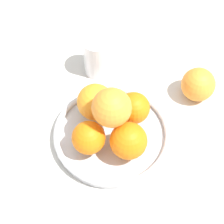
# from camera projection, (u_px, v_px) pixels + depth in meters

# --- Properties ---
(ground_plane) EXTENTS (4.00, 4.00, 0.00)m
(ground_plane) POSITION_uv_depth(u_px,v_px,m) (112.00, 137.00, 0.83)
(ground_plane) COLOR beige
(fruit_bowl) EXTENTS (0.26, 0.26, 0.03)m
(fruit_bowl) POSITION_uv_depth(u_px,v_px,m) (112.00, 134.00, 0.82)
(fruit_bowl) COLOR silver
(fruit_bowl) RESTS_ON ground_plane
(orange_pile) EXTENTS (0.20, 0.19, 0.14)m
(orange_pile) POSITION_uv_depth(u_px,v_px,m) (111.00, 118.00, 0.76)
(orange_pile) COLOR orange
(orange_pile) RESTS_ON fruit_bowl
(stray_orange) EXTENTS (0.08, 0.08, 0.08)m
(stray_orange) POSITION_uv_depth(u_px,v_px,m) (198.00, 84.00, 0.86)
(stray_orange) COLOR orange
(stray_orange) RESTS_ON ground_plane
(drinking_glass) EXTENTS (0.07, 0.07, 0.10)m
(drinking_glass) POSITION_uv_depth(u_px,v_px,m) (98.00, 56.00, 0.90)
(drinking_glass) COLOR white
(drinking_glass) RESTS_ON ground_plane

